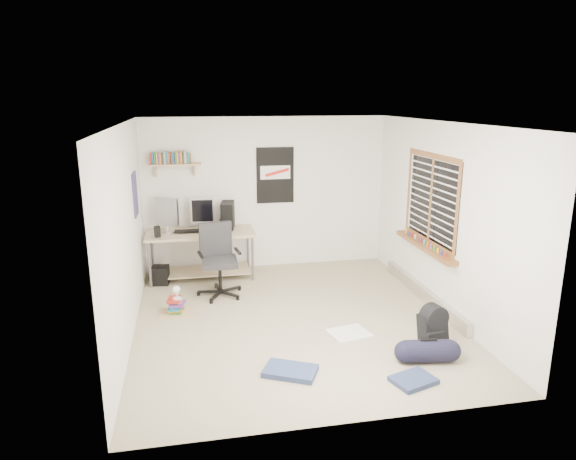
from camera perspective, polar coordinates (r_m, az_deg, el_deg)
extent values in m
cube|color=gray|center=(6.77, 0.61, -9.90)|extent=(4.00, 4.50, 0.01)
cube|color=white|center=(6.17, 0.68, 11.83)|extent=(4.00, 4.50, 0.01)
cube|color=silver|center=(8.53, -2.44, 4.08)|extent=(4.00, 0.01, 2.50)
cube|color=silver|center=(6.27, -17.59, -0.42)|extent=(0.01, 4.50, 2.50)
cube|color=silver|center=(7.03, 16.86, 1.20)|extent=(0.01, 4.50, 2.50)
cube|color=beige|center=(8.26, -9.59, -2.78)|extent=(1.74, 0.88, 0.77)
cube|color=#98989D|center=(8.13, -13.26, 1.29)|extent=(0.39, 0.30, 0.44)
cube|color=gray|center=(8.22, -9.49, 1.46)|extent=(0.36, 0.11, 0.40)
cube|color=black|center=(8.21, -6.71, 1.64)|extent=(0.26, 0.43, 0.42)
cube|color=black|center=(8.14, -10.97, -0.10)|extent=(0.44, 0.17, 0.02)
cube|color=black|center=(7.92, -14.31, -0.17)|extent=(0.10, 0.10, 0.16)
cube|color=black|center=(8.21, -7.23, 0.69)|extent=(0.10, 0.10, 0.16)
cube|color=#262629|center=(7.43, -7.61, -3.67)|extent=(0.78, 0.78, 1.05)
cube|color=tan|center=(8.24, -12.45, 7.12)|extent=(0.80, 0.22, 0.24)
cube|color=black|center=(8.48, -1.43, 6.09)|extent=(0.62, 0.03, 0.92)
cube|color=navy|center=(7.39, -16.61, 3.83)|extent=(0.02, 0.42, 0.60)
cube|color=brown|center=(7.23, 15.50, 3.27)|extent=(0.10, 1.50, 1.26)
cube|color=#B7B2A8|center=(7.60, 14.84, -6.83)|extent=(0.08, 2.50, 0.18)
cube|color=black|center=(6.23, 15.79, -10.70)|extent=(0.34, 0.29, 0.40)
cylinder|color=black|center=(5.91, 15.25, -12.73)|extent=(0.28, 0.28, 0.49)
cube|color=silver|center=(6.37, 6.82, -11.40)|extent=(0.53, 0.47, 0.04)
cube|color=navy|center=(5.55, 0.26, -15.39)|extent=(0.63, 0.55, 0.06)
cube|color=navy|center=(5.55, 13.76, -15.89)|extent=(0.50, 0.43, 0.05)
cube|color=brown|center=(7.04, -12.35, -7.88)|extent=(0.47, 0.42, 0.27)
cube|color=white|center=(6.94, -12.29, -6.18)|extent=(0.12, 0.19, 0.18)
cube|color=black|center=(8.17, -13.99, -4.88)|extent=(0.28, 0.28, 0.28)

